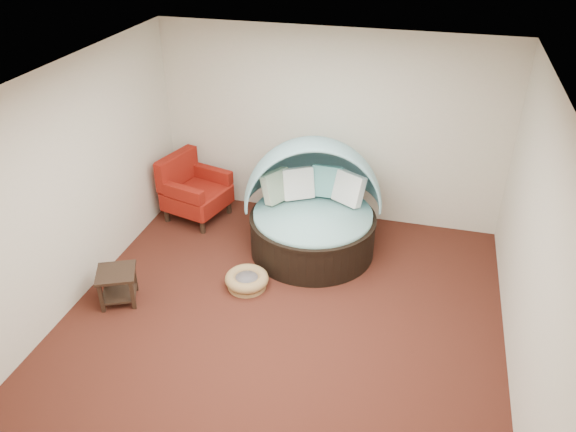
% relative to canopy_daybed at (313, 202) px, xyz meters
% --- Properties ---
extents(floor, '(5.00, 5.00, 0.00)m').
position_rel_canopy_daybed_xyz_m(floor, '(0.00, -1.50, -0.72)').
color(floor, '#491F14').
rests_on(floor, ground).
extents(wall_back, '(5.00, 0.00, 5.00)m').
position_rel_canopy_daybed_xyz_m(wall_back, '(0.00, 1.00, 0.68)').
color(wall_back, beige).
rests_on(wall_back, floor).
extents(wall_front, '(5.00, 0.00, 5.00)m').
position_rel_canopy_daybed_xyz_m(wall_front, '(0.00, -4.00, 0.68)').
color(wall_front, beige).
rests_on(wall_front, floor).
extents(wall_left, '(0.00, 5.00, 5.00)m').
position_rel_canopy_daybed_xyz_m(wall_left, '(-2.50, -1.50, 0.68)').
color(wall_left, beige).
rests_on(wall_left, floor).
extents(wall_right, '(0.00, 5.00, 5.00)m').
position_rel_canopy_daybed_xyz_m(wall_right, '(2.50, -1.50, 0.68)').
color(wall_right, beige).
rests_on(wall_right, floor).
extents(ceiling, '(5.00, 5.00, 0.00)m').
position_rel_canopy_daybed_xyz_m(ceiling, '(0.00, -1.50, 2.08)').
color(ceiling, white).
rests_on(ceiling, wall_back).
extents(canopy_daybed, '(2.12, 2.08, 1.56)m').
position_rel_canopy_daybed_xyz_m(canopy_daybed, '(0.00, 0.00, 0.00)').
color(canopy_daybed, black).
rests_on(canopy_daybed, floor).
extents(pet_basket, '(0.59, 0.59, 0.19)m').
position_rel_canopy_daybed_xyz_m(pet_basket, '(-0.59, -1.10, -0.62)').
color(pet_basket, '#9C7747').
rests_on(pet_basket, floor).
extents(red_armchair, '(1.02, 1.02, 0.98)m').
position_rel_canopy_daybed_xyz_m(red_armchair, '(-1.92, 0.37, -0.27)').
color(red_armchair, black).
rests_on(red_armchair, floor).
extents(side_table, '(0.60, 0.60, 0.43)m').
position_rel_canopy_daybed_xyz_m(side_table, '(-2.00, -1.76, -0.44)').
color(side_table, black).
rests_on(side_table, floor).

